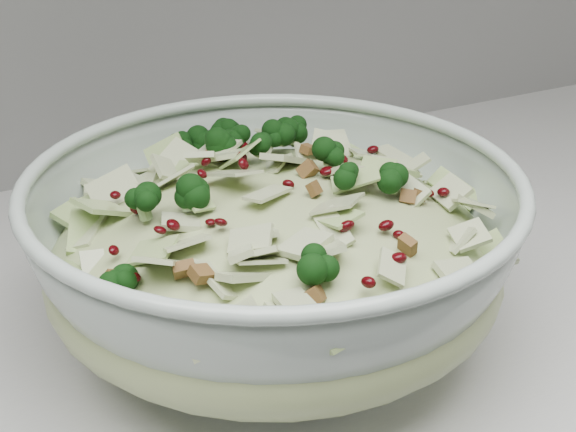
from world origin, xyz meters
name	(u,v)px	position (x,y,z in m)	size (l,w,h in m)	color
mixing_bowl	(274,257)	(0.27, 1.60, 0.97)	(0.35, 0.35, 0.14)	#AABBAF
salad	(274,229)	(0.27, 1.60, 0.99)	(0.39, 0.39, 0.14)	#A9B87D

